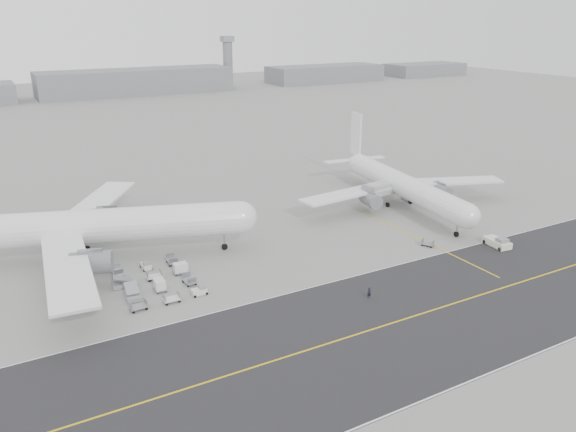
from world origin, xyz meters
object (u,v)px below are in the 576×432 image
airliner_a (82,227)px  pushback_tug (498,242)px  airliner_b (401,184)px  control_tower (228,61)px  jet_bridge (390,188)px  ground_crew_a (369,293)px

airliner_a → pushback_tug: size_ratio=8.43×
airliner_b → control_tower: bearing=83.8°
airliner_b → jet_bridge: 2.76m
control_tower → pushback_tug: bearing=-102.4°
airliner_b → ground_crew_a: airliner_b is taller
control_tower → airliner_b: 248.22m
control_tower → airliner_a: size_ratio=0.50×
control_tower → pushback_tug: control_tower is taller
control_tower → airliner_a: 271.00m
ground_crew_a → pushback_tug: bearing=23.0°
pushback_tug → jet_bridge: 31.04m
control_tower → airliner_a: control_tower is taller
airliner_b → airliner_a: bearing=-175.4°
airliner_b → pushback_tug: (0.40, -29.18, -4.53)m
pushback_tug → ground_crew_a: (-35.17, -5.03, 0.07)m
control_tower → ground_crew_a: 291.08m
control_tower → airliner_a: (-131.39, -236.81, -9.79)m
airliner_a → airliner_b: airliner_a is taller
control_tower → jet_bridge: 247.22m
airliner_a → ground_crew_a: size_ratio=33.77×
airliner_b → jet_bridge: airliner_b is taller
jet_bridge → pushback_tug: bearing=-92.8°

